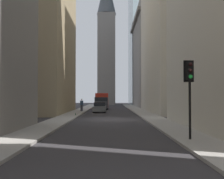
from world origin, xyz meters
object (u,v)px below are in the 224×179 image
object	(u,v)px
hatchback_grey	(100,108)
discarded_bottle	(76,114)
pedestrian	(82,104)
delivery_truck	(102,101)
traffic_light_foreground	(190,81)

from	to	relation	value
hatchback_grey	discarded_bottle	size ratio (longest dim) A/B	15.93
pedestrian	discarded_bottle	xyz separation A→B (m)	(-7.93, -0.20, -0.86)
pedestrian	delivery_truck	bearing A→B (deg)	-15.57
traffic_light_foreground	delivery_truck	bearing A→B (deg)	9.28
delivery_truck	traffic_light_foreground	world-z (taller)	traffic_light_foreground
discarded_bottle	hatchback_grey	bearing A→B (deg)	-17.00
delivery_truck	traffic_light_foreground	distance (m)	34.36
delivery_truck	hatchback_grey	size ratio (longest dim) A/B	1.50
hatchback_grey	traffic_light_foreground	bearing A→B (deg)	-167.25
hatchback_grey	traffic_light_foreground	xyz separation A→B (m)	(-24.47, -5.54, 2.38)
delivery_truck	discarded_bottle	bearing A→B (deg)	172.09
traffic_light_foreground	hatchback_grey	bearing A→B (deg)	12.75
hatchback_grey	discarded_bottle	distance (m)	8.19
delivery_truck	traffic_light_foreground	size ratio (longest dim) A/B	1.64
delivery_truck	pedestrian	size ratio (longest dim) A/B	3.65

